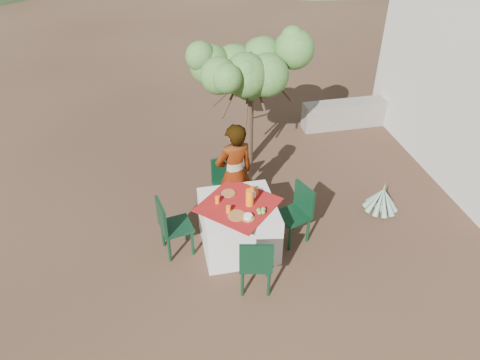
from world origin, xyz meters
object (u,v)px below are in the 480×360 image
chair_near (256,262)px  person (234,174)px  shrub_tree (253,74)px  juice_pitcher (250,198)px  chair_right (297,211)px  table (238,225)px  agave (382,199)px  chair_left (171,225)px  chair_far (226,181)px

chair_near → person: size_ratio=0.55×
shrub_tree → juice_pitcher: bearing=-104.0°
chair_right → chair_near: bearing=-63.7°
table → shrub_tree: shrub_tree is taller
chair_near → agave: chair_near is taller
agave → chair_near: bearing=-152.5°
chair_right → person: (-0.79, 0.64, 0.33)m
table → shrub_tree: bearing=72.2°
chair_near → juice_pitcher: size_ratio=3.72×
table → person: (0.07, 0.65, 0.44)m
juice_pitcher → agave: bearing=9.8°
chair_near → chair_left: 1.36m
chair_far → table: bearing=-102.5°
shrub_tree → juice_pitcher: (-0.56, -2.24, -0.80)m
table → person: bearing=83.6°
person → shrub_tree: shrub_tree is taller
chair_far → shrub_tree: size_ratio=0.40×
chair_far → juice_pitcher: (0.15, -1.01, 0.41)m
table → agave: 2.43m
chair_left → juice_pitcher: 1.16m
chair_far → chair_right: 1.30m
table → agave: size_ratio=2.21×
agave → chair_far: bearing=165.4°
chair_near → person: bearing=-78.9°
chair_near → chair_far: bearing=-76.4°
chair_right → juice_pitcher: bearing=-107.3°
person → shrub_tree: bearing=-126.4°
chair_near → chair_right: (0.82, 0.87, -0.00)m
agave → juice_pitcher: size_ratio=2.42×
chair_near → chair_right: size_ratio=1.01×
chair_far → chair_left: size_ratio=0.95×
person → chair_near: bearing=74.7°
chair_left → person: person is taller
chair_right → shrub_tree: 2.50m
agave → table: bearing=-171.7°
person → chair_right: bearing=126.7°
table → agave: table is taller
chair_left → shrub_tree: shrub_tree is taller
chair_far → person: (0.07, -0.33, 0.35)m
chair_right → person: bearing=-149.6°
juice_pitcher → table: bearing=165.8°
chair_left → shrub_tree: size_ratio=0.42×
table → chair_left: 0.96m
table → shrub_tree: 2.65m
chair_far → agave: (2.39, -0.63, -0.28)m
chair_far → shrub_tree: bearing=47.4°
chair_left → person: 1.21m
chair_near → person: (0.03, 1.52, 0.32)m
chair_left → person: bearing=-71.8°
juice_pitcher → chair_right: bearing=3.2°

